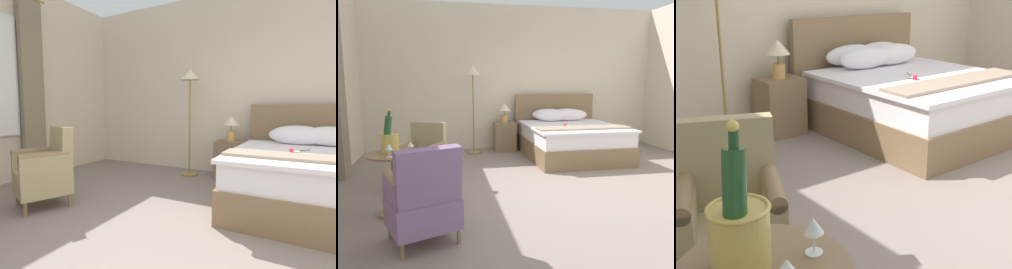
# 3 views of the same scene
# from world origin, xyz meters

# --- Properties ---
(ground_plane) EXTENTS (7.90, 7.90, 0.00)m
(ground_plane) POSITION_xyz_m (0.00, 0.00, 0.00)
(ground_plane) COLOR gray
(bed) EXTENTS (1.78, 2.05, 1.19)m
(bed) POSITION_xyz_m (0.87, 1.87, 0.37)
(bed) COLOR olive
(bed) RESTS_ON ground
(nightstand) EXTENTS (0.47, 0.38, 0.61)m
(nightstand) POSITION_xyz_m (-0.29, 2.64, 0.31)
(nightstand) COLOR olive
(nightstand) RESTS_ON ground
(bedside_lamp) EXTENTS (0.26, 0.26, 0.40)m
(bedside_lamp) POSITION_xyz_m (-0.29, 2.64, 0.88)
(bedside_lamp) COLOR tan
(bedside_lamp) RESTS_ON nightstand
(champagne_bucket) EXTENTS (0.21, 0.21, 0.50)m
(champagne_bucket) POSITION_xyz_m (-2.17, -0.37, 0.85)
(champagne_bucket) COLOR tan
(champagne_bucket) RESTS_ON side_table_round
(wine_glass_near_edge) EXTENTS (0.07, 0.07, 0.14)m
(wine_glass_near_edge) POSITION_xyz_m (-1.94, -0.45, 0.80)
(wine_glass_near_edge) COLOR white
(wine_glass_near_edge) RESTS_ON side_table_round
(armchair_by_window) EXTENTS (0.69, 0.71, 0.91)m
(armchair_by_window) POSITION_xyz_m (-1.85, 0.45, 0.42)
(armchair_by_window) COLOR olive
(armchair_by_window) RESTS_ON ground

